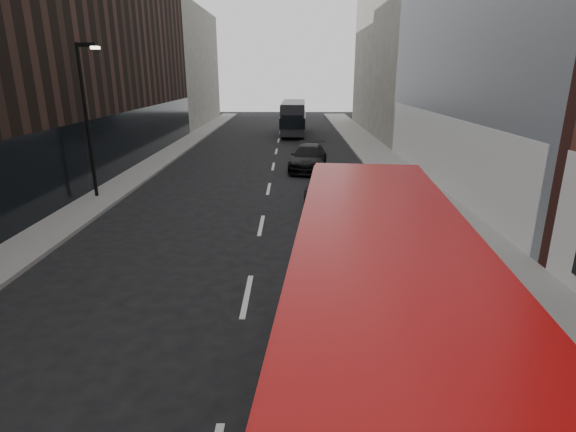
{
  "coord_description": "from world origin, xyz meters",
  "views": [
    {
      "loc": [
        1.23,
        -3.1,
        5.84
      ],
      "look_at": [
        1.14,
        7.41,
        2.5
      ],
      "focal_mm": 28.0,
      "sensor_mm": 36.0,
      "label": 1
    }
  ],
  "objects_px": {
    "street_lamp": "(87,111)",
    "car_c": "(309,157)",
    "car_b": "(346,185)",
    "red_bus": "(382,378)",
    "car_a": "(324,201)",
    "grey_bus": "(293,117)"
  },
  "relations": [
    {
      "from": "grey_bus",
      "to": "car_a",
      "type": "height_order",
      "value": "grey_bus"
    },
    {
      "from": "car_a",
      "to": "grey_bus",
      "type": "bearing_deg",
      "value": 85.37
    },
    {
      "from": "red_bus",
      "to": "grey_bus",
      "type": "xyz_separation_m",
      "value": [
        -0.98,
        40.83,
        -0.52
      ]
    },
    {
      "from": "red_bus",
      "to": "grey_bus",
      "type": "bearing_deg",
      "value": 96.92
    },
    {
      "from": "street_lamp",
      "to": "car_b",
      "type": "distance_m",
      "value": 12.56
    },
    {
      "from": "car_b",
      "to": "car_c",
      "type": "height_order",
      "value": "car_c"
    },
    {
      "from": "grey_bus",
      "to": "car_b",
      "type": "height_order",
      "value": "grey_bus"
    },
    {
      "from": "street_lamp",
      "to": "car_b",
      "type": "xyz_separation_m",
      "value": [
        12.06,
        0.0,
        -3.48
      ]
    },
    {
      "from": "street_lamp",
      "to": "car_a",
      "type": "distance_m",
      "value": 11.69
    },
    {
      "from": "street_lamp",
      "to": "car_c",
      "type": "xyz_separation_m",
      "value": [
        10.5,
        7.11,
        -3.42
      ]
    },
    {
      "from": "car_b",
      "to": "car_c",
      "type": "relative_size",
      "value": 0.81
    },
    {
      "from": "car_b",
      "to": "red_bus",
      "type": "bearing_deg",
      "value": -92.94
    },
    {
      "from": "street_lamp",
      "to": "grey_bus",
      "type": "xyz_separation_m",
      "value": [
        9.59,
        24.45,
        -2.48
      ]
    },
    {
      "from": "street_lamp",
      "to": "car_a",
      "type": "bearing_deg",
      "value": -12.94
    },
    {
      "from": "red_bus",
      "to": "car_c",
      "type": "bearing_deg",
      "value": 95.72
    },
    {
      "from": "red_bus",
      "to": "car_b",
      "type": "distance_m",
      "value": 16.52
    },
    {
      "from": "red_bus",
      "to": "car_a",
      "type": "bearing_deg",
      "value": 94.42
    },
    {
      "from": "car_b",
      "to": "car_a",
      "type": "bearing_deg",
      "value": -113.76
    },
    {
      "from": "red_bus",
      "to": "car_b",
      "type": "height_order",
      "value": "red_bus"
    },
    {
      "from": "grey_bus",
      "to": "car_c",
      "type": "distance_m",
      "value": 17.39
    },
    {
      "from": "street_lamp",
      "to": "car_a",
      "type": "relative_size",
      "value": 1.94
    },
    {
      "from": "car_b",
      "to": "grey_bus",
      "type": "bearing_deg",
      "value": 98.03
    }
  ]
}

